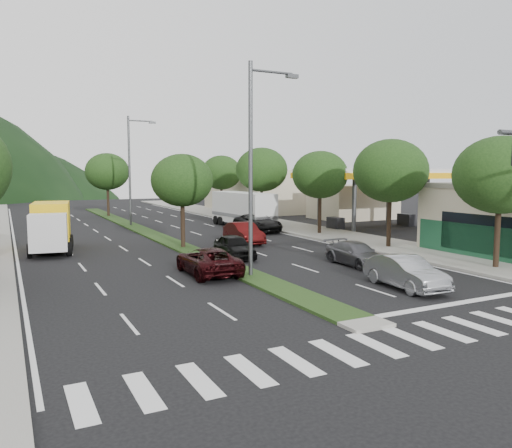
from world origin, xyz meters
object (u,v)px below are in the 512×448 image
tree_r_a (500,175)px  suv_maroon (208,261)px  tree_r_c (320,175)px  car_queue_a (234,246)px  box_truck (51,229)px  streetlight_mid (132,165)px  tree_med_far (107,172)px  tree_r_d (262,170)px  car_queue_c (244,233)px  car_queue_d (258,223)px  motorhome (243,209)px  tree_r_e (221,173)px  car_queue_b (356,254)px  tree_med_near (182,180)px  tree_r_b (390,171)px  streetlight_near (255,159)px  sedan_silver (405,272)px

tree_r_a → suv_maroon: tree_r_a is taller
tree_r_c → car_queue_a: size_ratio=1.64×
tree_r_c → box_truck: bearing=178.1°
streetlight_mid → tree_med_far: bearing=91.1°
tree_r_d → streetlight_mid: streetlight_mid is taller
tree_r_d → car_queue_c: size_ratio=1.61×
streetlight_mid → tree_r_a: bearing=-67.9°
suv_maroon → car_queue_d: 17.63m
suv_maroon → motorhome: bearing=-117.8°
tree_r_e → car_queue_b: size_ratio=1.58×
car_queue_c → box_truck: size_ratio=0.70×
tree_r_a → box_truck: bearing=139.9°
tree_r_a → tree_med_near: 18.44m
suv_maroon → car_queue_d: car_queue_d is taller
tree_r_b → tree_med_near: (-12.00, 6.00, -0.61)m
tree_r_a → tree_r_c: bearing=90.0°
tree_r_b → tree_r_c: 8.01m
streetlight_near → sedan_silver: size_ratio=2.35×
tree_med_far → streetlight_near: streetlight_near is taller
streetlight_mid → motorhome: streetlight_mid is taller
tree_r_b → box_truck: size_ratio=1.09×
tree_r_a → tree_r_c: 16.00m
car_queue_c → motorhome: bearing=68.5°
suv_maroon → car_queue_a: size_ratio=1.21×
streetlight_mid → car_queue_c: 16.10m
motorhome → sedan_silver: bearing=-103.1°
car_queue_b → car_queue_a: bearing=136.0°
suv_maroon → motorhome: size_ratio=0.58×
car_queue_b → car_queue_d: 15.94m
car_queue_a → tree_r_c: bearing=37.6°
streetlight_near → streetlight_mid: bearing=90.0°
tree_med_near → car_queue_c: tree_med_near is taller
car_queue_b → streetlight_mid: bearing=105.6°
tree_r_c → tree_r_a: bearing=-90.0°
streetlight_mid → car_queue_c: bearing=-73.8°
tree_r_a → tree_r_e: bearing=90.0°
tree_r_d → motorhome: bearing=-144.8°
suv_maroon → tree_r_c: bearing=-140.2°
tree_med_near → suv_maroon: tree_med_near is taller
box_truck → tree_r_a: bearing=147.5°
tree_r_b → streetlight_mid: 24.09m
sedan_silver → tree_r_c: bearing=72.4°
streetlight_mid → streetlight_near: bearing=-90.0°
tree_r_c → car_queue_c: tree_r_c is taller
tree_med_far → streetlight_mid: 11.02m
tree_r_c → tree_r_e: (0.00, 20.00, 0.14)m
tree_r_c → tree_med_near: (-12.00, -2.00, -0.32)m
tree_r_d → suv_maroon: size_ratio=1.50×
streetlight_mid → car_queue_d: bearing=-47.3°
car_queue_b → car_queue_d: car_queue_d is taller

